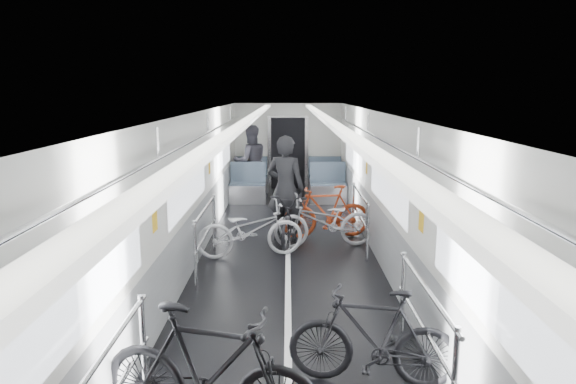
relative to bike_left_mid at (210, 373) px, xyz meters
name	(u,v)px	position (x,y,z in m)	size (l,w,h in m)	color
car_shell	(288,180)	(0.62, 5.58, 0.57)	(3.02, 14.01, 2.41)	black
bike_left_mid	(210,373)	(0.00, 0.00, 0.00)	(0.53, 1.86, 1.12)	black
bike_left_far	(250,230)	(-0.01, 4.58, -0.09)	(0.62, 1.78, 0.93)	#B9B9BE
bike_right_near	(373,337)	(1.41, 0.76, -0.08)	(0.45, 1.60, 0.96)	black
bike_right_mid	(325,221)	(1.27, 5.11, -0.08)	(0.63, 1.81, 0.95)	#9F9EA2
bike_right_far	(326,212)	(1.34, 5.71, -0.06)	(0.47, 1.67, 1.01)	#9A3013
bike_aisle	(293,216)	(0.71, 5.46, -0.08)	(0.63, 1.81, 0.95)	black
person_standing	(285,189)	(0.57, 5.56, 0.42)	(0.71, 0.47, 1.96)	black
person_seated	(251,162)	(-0.35, 9.47, 0.38)	(0.91, 0.71, 1.88)	#312F38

